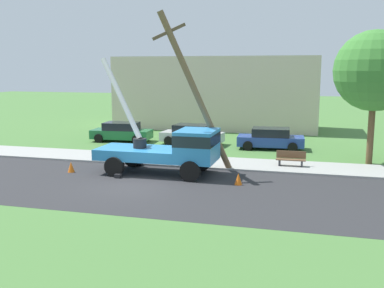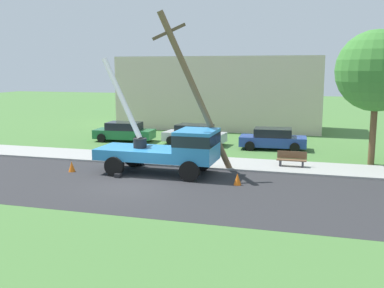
{
  "view_description": "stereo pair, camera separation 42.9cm",
  "coord_description": "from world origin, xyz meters",
  "px_view_note": "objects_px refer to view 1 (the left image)",
  "views": [
    {
      "loc": [
        7.91,
        -19.07,
        5.44
      ],
      "look_at": [
        1.94,
        3.18,
        1.54
      ],
      "focal_mm": 42.29,
      "sensor_mm": 36.0,
      "label": 1
    },
    {
      "loc": [
        8.32,
        -18.96,
        5.44
      ],
      "look_at": [
        1.94,
        3.18,
        1.54
      ],
      "focal_mm": 42.29,
      "sensor_mm": 36.0,
      "label": 2
    }
  ],
  "objects_px": {
    "utility_truck": "(173,147)",
    "traffic_cone_behind": "(71,167)",
    "park_bench": "(291,159)",
    "roadside_tree_far": "(375,71)",
    "parked_sedan_silver": "(192,134)",
    "parked_sedan_blue": "(271,139)",
    "parked_sedan_green": "(122,132)",
    "traffic_cone_ahead": "(238,179)",
    "leaning_utility_pole": "(195,91)"
  },
  "relations": [
    {
      "from": "leaning_utility_pole",
      "to": "parked_sedan_blue",
      "type": "distance_m",
      "value": 9.21
    },
    {
      "from": "utility_truck",
      "to": "parked_sedan_silver",
      "type": "relative_size",
      "value": 1.49
    },
    {
      "from": "traffic_cone_ahead",
      "to": "parked_sedan_blue",
      "type": "bearing_deg",
      "value": 86.73
    },
    {
      "from": "utility_truck",
      "to": "traffic_cone_ahead",
      "type": "bearing_deg",
      "value": -19.21
    },
    {
      "from": "utility_truck",
      "to": "traffic_cone_behind",
      "type": "relative_size",
      "value": 12.08
    },
    {
      "from": "roadside_tree_far",
      "to": "utility_truck",
      "type": "bearing_deg",
      "value": -151.99
    },
    {
      "from": "traffic_cone_ahead",
      "to": "traffic_cone_behind",
      "type": "relative_size",
      "value": 1.0
    },
    {
      "from": "traffic_cone_behind",
      "to": "utility_truck",
      "type": "bearing_deg",
      "value": 10.26
    },
    {
      "from": "parked_sedan_silver",
      "to": "parked_sedan_blue",
      "type": "xyz_separation_m",
      "value": [
        5.62,
        -0.47,
        0.0
      ]
    },
    {
      "from": "traffic_cone_ahead",
      "to": "utility_truck",
      "type": "bearing_deg",
      "value": 160.79
    },
    {
      "from": "traffic_cone_ahead",
      "to": "parked_sedan_silver",
      "type": "distance_m",
      "value": 11.61
    },
    {
      "from": "traffic_cone_behind",
      "to": "parked_sedan_silver",
      "type": "height_order",
      "value": "parked_sedan_silver"
    },
    {
      "from": "park_bench",
      "to": "roadside_tree_far",
      "type": "xyz_separation_m",
      "value": [
        4.28,
        2.16,
        4.79
      ]
    },
    {
      "from": "parked_sedan_silver",
      "to": "parked_sedan_blue",
      "type": "relative_size",
      "value": 1.01
    },
    {
      "from": "parked_sedan_blue",
      "to": "parked_sedan_green",
      "type": "bearing_deg",
      "value": 177.98
    },
    {
      "from": "traffic_cone_behind",
      "to": "parked_sedan_blue",
      "type": "distance_m",
      "value": 13.56
    },
    {
      "from": "traffic_cone_behind",
      "to": "roadside_tree_far",
      "type": "height_order",
      "value": "roadside_tree_far"
    },
    {
      "from": "utility_truck",
      "to": "park_bench",
      "type": "height_order",
      "value": "utility_truck"
    },
    {
      "from": "leaning_utility_pole",
      "to": "parked_sedan_green",
      "type": "distance_m",
      "value": 11.92
    },
    {
      "from": "leaning_utility_pole",
      "to": "park_bench",
      "type": "relative_size",
      "value": 5.19
    },
    {
      "from": "parked_sedan_green",
      "to": "park_bench",
      "type": "xyz_separation_m",
      "value": [
        12.66,
        -5.9,
        -0.25
      ]
    },
    {
      "from": "utility_truck",
      "to": "leaning_utility_pole",
      "type": "bearing_deg",
      "value": 40.3
    },
    {
      "from": "traffic_cone_ahead",
      "to": "parked_sedan_silver",
      "type": "bearing_deg",
      "value": 115.8
    },
    {
      "from": "traffic_cone_ahead",
      "to": "park_bench",
      "type": "bearing_deg",
      "value": 63.94
    },
    {
      "from": "utility_truck",
      "to": "roadside_tree_far",
      "type": "distance_m",
      "value": 12.05
    },
    {
      "from": "traffic_cone_behind",
      "to": "parked_sedan_green",
      "type": "bearing_deg",
      "value": 98.76
    },
    {
      "from": "utility_truck",
      "to": "park_bench",
      "type": "relative_size",
      "value": 4.23
    },
    {
      "from": "traffic_cone_behind",
      "to": "park_bench",
      "type": "bearing_deg",
      "value": 20.56
    },
    {
      "from": "utility_truck",
      "to": "park_bench",
      "type": "distance_m",
      "value": 6.7
    },
    {
      "from": "traffic_cone_behind",
      "to": "park_bench",
      "type": "distance_m",
      "value": 11.86
    },
    {
      "from": "utility_truck",
      "to": "parked_sedan_green",
      "type": "bearing_deg",
      "value": 126.97
    },
    {
      "from": "traffic_cone_behind",
      "to": "parked_sedan_blue",
      "type": "xyz_separation_m",
      "value": [
        9.49,
        9.67,
        0.43
      ]
    },
    {
      "from": "parked_sedan_blue",
      "to": "roadside_tree_far",
      "type": "xyz_separation_m",
      "value": [
        5.9,
        -3.35,
        4.54
      ]
    },
    {
      "from": "leaning_utility_pole",
      "to": "park_bench",
      "type": "xyz_separation_m",
      "value": [
        4.83,
        2.38,
        -3.77
      ]
    },
    {
      "from": "park_bench",
      "to": "utility_truck",
      "type": "bearing_deg",
      "value": -151.08
    },
    {
      "from": "traffic_cone_ahead",
      "to": "parked_sedan_green",
      "type": "relative_size",
      "value": 0.12
    },
    {
      "from": "utility_truck",
      "to": "traffic_cone_behind",
      "type": "xyz_separation_m",
      "value": [
        -5.3,
        -0.96,
        -1.13
      ]
    },
    {
      "from": "parked_sedan_silver",
      "to": "roadside_tree_far",
      "type": "xyz_separation_m",
      "value": [
        11.52,
        -3.82,
        4.54
      ]
    },
    {
      "from": "parked_sedan_green",
      "to": "park_bench",
      "type": "height_order",
      "value": "parked_sedan_green"
    },
    {
      "from": "roadside_tree_far",
      "to": "traffic_cone_behind",
      "type": "bearing_deg",
      "value": -157.66
    },
    {
      "from": "traffic_cone_ahead",
      "to": "leaning_utility_pole",
      "type": "bearing_deg",
      "value": 141.61
    },
    {
      "from": "traffic_cone_ahead",
      "to": "roadside_tree_far",
      "type": "distance_m",
      "value": 10.51
    },
    {
      "from": "traffic_cone_ahead",
      "to": "park_bench",
      "type": "relative_size",
      "value": 0.35
    },
    {
      "from": "leaning_utility_pole",
      "to": "traffic_cone_behind",
      "type": "xyz_separation_m",
      "value": [
        -6.28,
        -1.79,
        -3.95
      ]
    },
    {
      "from": "parked_sedan_green",
      "to": "parked_sedan_silver",
      "type": "bearing_deg",
      "value": 0.84
    },
    {
      "from": "leaning_utility_pole",
      "to": "traffic_cone_ahead",
      "type": "height_order",
      "value": "leaning_utility_pole"
    },
    {
      "from": "parked_sedan_green",
      "to": "parked_sedan_blue",
      "type": "xyz_separation_m",
      "value": [
        11.04,
        -0.39,
        0.0
      ]
    },
    {
      "from": "leaning_utility_pole",
      "to": "parked_sedan_blue",
      "type": "bearing_deg",
      "value": 67.85
    },
    {
      "from": "park_bench",
      "to": "parked_sedan_blue",
      "type": "bearing_deg",
      "value": 106.35
    },
    {
      "from": "leaning_utility_pole",
      "to": "parked_sedan_blue",
      "type": "xyz_separation_m",
      "value": [
        3.21,
        7.88,
        -3.52
      ]
    }
  ]
}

